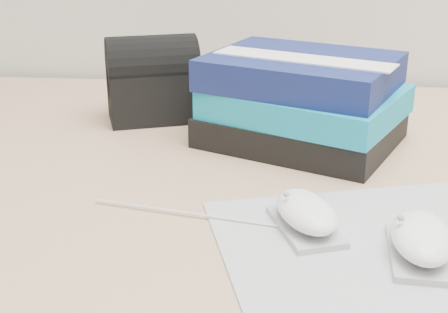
# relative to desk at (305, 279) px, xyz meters

# --- Properties ---
(desk) EXTENTS (1.60, 0.80, 0.73)m
(desk) POSITION_rel_desk_xyz_m (0.00, 0.00, 0.00)
(desk) COLOR tan
(desk) RESTS_ON ground
(mousepad) EXTENTS (0.38, 0.33, 0.00)m
(mousepad) POSITION_rel_desk_xyz_m (0.05, -0.30, 0.24)
(mousepad) COLOR gray
(mousepad) RESTS_ON desk
(mouse_rear) EXTENTS (0.09, 0.12, 0.04)m
(mouse_rear) POSITION_rel_desk_xyz_m (-0.02, -0.27, 0.26)
(mouse_rear) COLOR #A9A9AC
(mouse_rear) RESTS_ON mousepad
(mouse_front) EXTENTS (0.07, 0.11, 0.04)m
(mouse_front) POSITION_rel_desk_xyz_m (0.09, -0.32, 0.26)
(mouse_front) COLOR #A6A6A8
(mouse_front) RESTS_ON mousepad
(usb_cable) EXTENTS (0.22, 0.05, 0.00)m
(usb_cable) POSITION_rel_desk_xyz_m (-0.15, -0.25, 0.24)
(usb_cable) COLOR silver
(usb_cable) RESTS_ON mousepad
(book_stack) EXTENTS (0.33, 0.30, 0.13)m
(book_stack) POSITION_rel_desk_xyz_m (-0.02, 0.01, 0.30)
(book_stack) COLOR black
(book_stack) RESTS_ON desk
(pouch) EXTENTS (0.17, 0.14, 0.14)m
(pouch) POSITION_rel_desk_xyz_m (-0.26, 0.10, 0.30)
(pouch) COLOR black
(pouch) RESTS_ON desk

